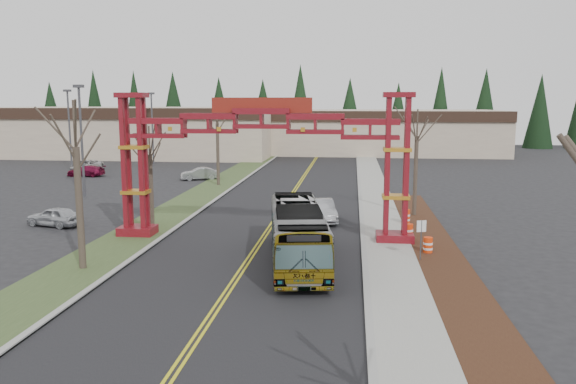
# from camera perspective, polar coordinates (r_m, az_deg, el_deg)

# --- Properties ---
(ground) EXTENTS (200.00, 200.00, 0.00)m
(ground) POSITION_cam_1_polar(r_m,az_deg,el_deg) (18.19, -12.11, -18.37)
(ground) COLOR black
(ground) RESTS_ON ground
(road) EXTENTS (12.00, 110.00, 0.02)m
(road) POSITION_cam_1_polar(r_m,az_deg,el_deg) (41.45, -1.05, -2.46)
(road) COLOR black
(road) RESTS_ON ground
(lane_line_left) EXTENTS (0.12, 100.00, 0.01)m
(lane_line_left) POSITION_cam_1_polar(r_m,az_deg,el_deg) (41.46, -1.22, -2.44)
(lane_line_left) COLOR gold
(lane_line_left) RESTS_ON road
(lane_line_right) EXTENTS (0.12, 100.00, 0.01)m
(lane_line_right) POSITION_cam_1_polar(r_m,az_deg,el_deg) (41.43, -0.89, -2.45)
(lane_line_right) COLOR gold
(lane_line_right) RESTS_ON road
(curb_right) EXTENTS (0.30, 110.00, 0.15)m
(curb_right) POSITION_cam_1_polar(r_m,az_deg,el_deg) (41.09, 7.49, -2.55)
(curb_right) COLOR gray
(curb_right) RESTS_ON ground
(sidewalk_right) EXTENTS (2.60, 110.00, 0.14)m
(sidewalk_right) POSITION_cam_1_polar(r_m,az_deg,el_deg) (41.14, 9.51, -2.58)
(sidewalk_right) COLOR gray
(sidewalk_right) RESTS_ON ground
(landscape_strip) EXTENTS (2.60, 50.00, 0.12)m
(landscape_strip) POSITION_cam_1_polar(r_m,az_deg,el_deg) (26.99, 16.70, -9.13)
(landscape_strip) COLOR #321910
(landscape_strip) RESTS_ON ground
(grass_median) EXTENTS (4.00, 110.00, 0.08)m
(grass_median) POSITION_cam_1_polar(r_m,az_deg,el_deg) (43.22, -11.63, -2.13)
(grass_median) COLOR #344723
(grass_median) RESTS_ON ground
(curb_left) EXTENTS (0.30, 110.00, 0.15)m
(curb_left) POSITION_cam_1_polar(r_m,az_deg,el_deg) (42.67, -9.27, -2.16)
(curb_left) COLOR gray
(curb_left) RESTS_ON ground
(gateway_arch) EXTENTS (18.20, 1.60, 8.90)m
(gateway_arch) POSITION_cam_1_polar(r_m,az_deg,el_deg) (33.76, -2.66, 5.12)
(gateway_arch) COLOR #620C10
(gateway_arch) RESTS_ON ground
(retail_building_west) EXTENTS (46.00, 22.30, 7.50)m
(retail_building_west) POSITION_cam_1_polar(r_m,az_deg,el_deg) (94.22, -15.60, 6.01)
(retail_building_west) COLOR tan
(retail_building_west) RESTS_ON ground
(retail_building_east) EXTENTS (38.00, 20.30, 7.00)m
(retail_building_east) POSITION_cam_1_polar(r_m,az_deg,el_deg) (95.43, 9.38, 6.11)
(retail_building_east) COLOR tan
(retail_building_east) RESTS_ON ground
(conifer_treeline) EXTENTS (116.10, 5.60, 13.00)m
(conifer_treeline) POSITION_cam_1_polar(r_m,az_deg,el_deg) (107.38, 3.86, 8.12)
(conifer_treeline) COLOR black
(conifer_treeline) RESTS_ON ground
(transit_bus) EXTENTS (4.22, 11.33, 3.08)m
(transit_bus) POSITION_cam_1_polar(r_m,az_deg,el_deg) (29.34, 0.96, -4.26)
(transit_bus) COLOR #989B9F
(transit_bus) RESTS_ON ground
(silver_sedan) EXTENTS (2.52, 4.90, 1.54)m
(silver_sedan) POSITION_cam_1_polar(r_m,az_deg,el_deg) (39.65, 3.45, -1.89)
(silver_sedan) COLOR #A5A8AD
(silver_sedan) RESTS_ON ground
(parked_car_near_a) EXTENTS (4.21, 2.55, 1.34)m
(parked_car_near_a) POSITION_cam_1_polar(r_m,az_deg,el_deg) (41.21, -22.61, -2.31)
(parked_car_near_a) COLOR #B2B5BA
(parked_car_near_a) RESTS_ON ground
(parked_car_mid_a) EXTENTS (4.28, 1.84, 1.23)m
(parked_car_mid_a) POSITION_cam_1_polar(r_m,az_deg,el_deg) (67.62, -19.86, 2.03)
(parked_car_mid_a) COLOR maroon
(parked_car_mid_a) RESTS_ON ground
(parked_car_far_a) EXTENTS (4.28, 2.83, 1.33)m
(parked_car_far_a) POSITION_cam_1_polar(r_m,az_deg,el_deg) (61.45, -8.97, 1.85)
(parked_car_far_a) COLOR #94979B
(parked_car_far_a) RESTS_ON ground
(parked_car_far_b) EXTENTS (2.85, 4.91, 1.29)m
(parked_car_far_b) POSITION_cam_1_polar(r_m,az_deg,el_deg) (73.26, -19.76, 2.56)
(parked_car_far_b) COLOR silver
(parked_car_far_b) RESTS_ON ground
(bare_tree_median_near) EXTENTS (3.46, 3.46, 8.44)m
(bare_tree_median_near) POSITION_cam_1_polar(r_m,az_deg,el_deg) (29.28, -20.74, 4.19)
(bare_tree_median_near) COLOR #382D26
(bare_tree_median_near) RESTS_ON ground
(bare_tree_median_mid) EXTENTS (2.91, 2.91, 6.77)m
(bare_tree_median_mid) POSITION_cam_1_polar(r_m,az_deg,el_deg) (38.50, -13.86, 3.63)
(bare_tree_median_mid) COLOR #382D26
(bare_tree_median_mid) RESTS_ON ground
(bare_tree_median_far) EXTENTS (3.19, 3.19, 8.37)m
(bare_tree_median_far) POSITION_cam_1_polar(r_m,az_deg,el_deg) (56.52, -7.20, 6.91)
(bare_tree_median_far) COLOR #382D26
(bare_tree_median_far) RESTS_ON ground
(bare_tree_right_far) EXTENTS (2.94, 2.94, 7.85)m
(bare_tree_right_far) POSITION_cam_1_polar(r_m,az_deg,el_deg) (41.65, 12.96, 5.49)
(bare_tree_right_far) COLOR #382D26
(bare_tree_right_far) RESTS_ON ground
(light_pole_near) EXTENTS (0.85, 0.43, 9.83)m
(light_pole_near) POSITION_cam_1_polar(r_m,az_deg,el_deg) (52.64, -20.27, 5.68)
(light_pole_near) COLOR #3F3F44
(light_pole_near) RESTS_ON ground
(light_pole_mid) EXTENTS (0.85, 0.42, 9.80)m
(light_pole_mid) POSITION_cam_1_polar(r_m,az_deg,el_deg) (72.18, -21.34, 6.39)
(light_pole_mid) COLOR #3F3F44
(light_pole_mid) RESTS_ON ground
(light_pole_far) EXTENTS (0.83, 0.42, 9.60)m
(light_pole_far) POSITION_cam_1_polar(r_m,az_deg,el_deg) (78.08, -13.63, 6.83)
(light_pole_far) COLOR #3F3F44
(light_pole_far) RESTS_ON ground
(street_sign) EXTENTS (0.50, 0.17, 2.23)m
(street_sign) POSITION_cam_1_polar(r_m,az_deg,el_deg) (30.23, 13.38, -4.00)
(street_sign) COLOR #3F3F44
(street_sign) RESTS_ON ground
(barrel_south) EXTENTS (0.52, 0.52, 0.97)m
(barrel_south) POSITION_cam_1_polar(r_m,az_deg,el_deg) (32.05, 14.02, -5.33)
(barrel_south) COLOR red
(barrel_south) RESTS_ON ground
(barrel_mid) EXTENTS (0.59, 0.59, 1.09)m
(barrel_mid) POSITION_cam_1_polar(r_m,az_deg,el_deg) (34.64, 12.10, -4.08)
(barrel_mid) COLOR red
(barrel_mid) RESTS_ON ground
(barrel_north) EXTENTS (0.58, 0.58, 1.07)m
(barrel_north) POSITION_cam_1_polar(r_m,az_deg,el_deg) (39.27, 11.88, -2.52)
(barrel_north) COLOR red
(barrel_north) RESTS_ON ground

